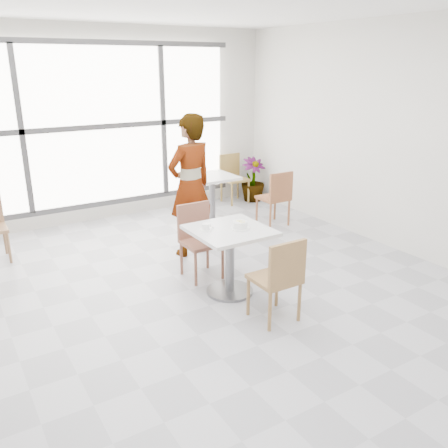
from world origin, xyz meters
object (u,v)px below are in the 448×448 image
plant_right (253,180)px  chair_near (280,275)px  coffee_cup (206,227)px  bg_table_right (212,192)px  main_table (230,249)px  bg_chair_right_far (233,175)px  person (190,186)px  oatmeal_bowl (240,225)px  bg_chair_right_near (277,195)px  chair_far (198,235)px

plant_right → chair_near: bearing=-121.5°
coffee_cup → bg_table_right: size_ratio=0.21×
main_table → bg_chair_right_far: (2.00, 3.08, -0.02)m
person → bg_table_right: size_ratio=2.46×
oatmeal_bowl → bg_chair_right_near: size_ratio=0.24×
person → coffee_cup: bearing=58.5°
bg_chair_right_near → bg_chair_right_far: bearing=-96.4°
oatmeal_bowl → bg_chair_right_near: 2.38m
bg_table_right → coffee_cup: bearing=-121.6°
main_table → bg_table_right: 2.52m
chair_far → bg_chair_right_near: bearing=26.6°
main_table → coffee_cup: (-0.23, 0.11, 0.26)m
oatmeal_bowl → person: person is taller
coffee_cup → bg_chair_right_far: (2.24, 2.97, -0.28)m
coffee_cup → plant_right: size_ratio=0.20×
main_table → bg_chair_right_near: size_ratio=0.92×
bg_table_right → bg_chair_right_near: 1.03m
main_table → coffee_cup: coffee_cup is taller
main_table → chair_far: bearing=96.0°
main_table → oatmeal_bowl: 0.29m
bg_table_right → bg_chair_right_far: (0.90, 0.81, 0.01)m
chair_far → oatmeal_bowl: chair_far is taller
main_table → person: size_ratio=0.43×
chair_near → coffee_cup: bearing=-71.0°
bg_table_right → plant_right: (1.25, 0.65, -0.09)m
person → bg_table_right: bearing=-143.2°
main_table → chair_far: size_ratio=0.92×
coffee_cup → bg_chair_right_far: size_ratio=0.18×
bg_chair_right_near → plant_right: bg_chair_right_near is taller
coffee_cup → bg_table_right: (1.33, 2.16, -0.29)m
bg_table_right → plant_right: bearing=27.7°
coffee_cup → person: size_ratio=0.09×
oatmeal_bowl → bg_chair_right_far: size_ratio=0.24×
coffee_cup → bg_table_right: 2.56m
main_table → bg_table_right: same height
main_table → plant_right: 3.75m
main_table → bg_table_right: bearing=64.2°
bg_table_right → main_table: bearing=-115.8°
oatmeal_bowl → plant_right: (2.25, 2.98, -0.39)m
chair_near → person: person is taller
chair_far → bg_table_right: (1.16, 1.67, -0.01)m
coffee_cup → plant_right: coffee_cup is taller
main_table → chair_far: chair_far is taller
person → bg_chair_right_far: bearing=-146.2°
chair_near → bg_chair_right_near: (1.76, 2.33, 0.00)m
coffee_cup → bg_chair_right_near: (2.07, 1.44, -0.28)m
chair_near → chair_far: same height
bg_table_right → bg_chair_right_far: 1.21m
person → plant_right: size_ratio=2.31×
chair_near → oatmeal_bowl: bearing=-91.7°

